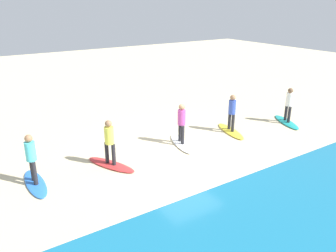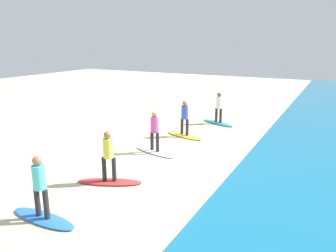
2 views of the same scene
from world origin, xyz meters
TOP-DOWN VIEW (x-y plane):
  - ground_plane at (0.00, 0.00)m, footprint 60.00×60.00m
  - surfboard_teal at (-5.92, 0.23)m, footprint 1.36×2.15m
  - surfer_teal at (-5.92, 0.23)m, footprint 0.32×0.43m
  - surfboard_yellow at (-2.82, -0.36)m, footprint 1.08×2.17m
  - surfer_yellow at (-2.82, -0.36)m, footprint 0.32×0.45m
  - surfboard_white at (-0.15, -0.45)m, footprint 1.10×2.17m
  - surfer_white at (-0.15, -0.45)m, footprint 0.32×0.45m
  - surfboard_red at (3.07, -0.26)m, footprint 1.36×2.15m
  - surfer_red at (3.07, -0.26)m, footprint 0.32×0.43m
  - surfboard_blue at (5.66, -0.38)m, footprint 0.60×2.11m
  - surfer_blue at (5.66, -0.38)m, footprint 0.32×0.46m

SIDE VIEW (x-z plane):
  - ground_plane at x=0.00m, z-range 0.00..0.00m
  - surfboard_teal at x=-5.92m, z-range 0.00..0.09m
  - surfboard_yellow at x=-2.82m, z-range 0.00..0.09m
  - surfboard_white at x=-0.15m, z-range 0.00..0.09m
  - surfboard_red at x=3.07m, z-range 0.00..0.09m
  - surfboard_blue at x=5.66m, z-range 0.00..0.09m
  - surfer_teal at x=-5.92m, z-range 0.22..1.86m
  - surfer_yellow at x=-2.82m, z-range 0.22..1.86m
  - surfer_white at x=-0.15m, z-range 0.22..1.86m
  - surfer_red at x=3.07m, z-range 0.22..1.86m
  - surfer_blue at x=5.66m, z-range 0.22..1.86m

